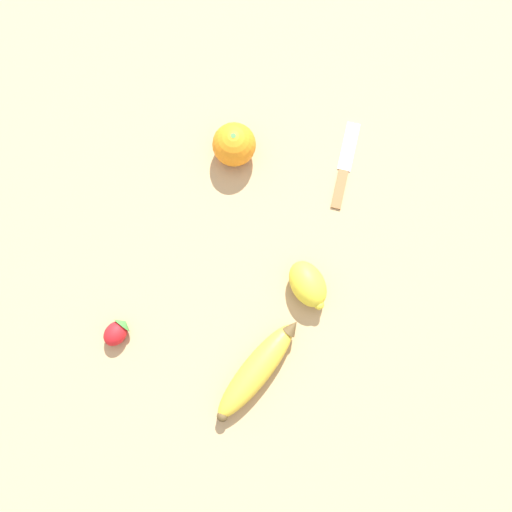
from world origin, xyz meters
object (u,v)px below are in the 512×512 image
Objects in this scene: orange at (237,145)px; lemon at (311,284)px; strawberry at (120,332)px; paring_knife at (347,168)px; banana at (262,370)px.

orange is 0.77× the size of lemon.
strawberry is at bearing -165.75° from lemon.
strawberry is 0.45m from paring_knife.
strawberry is at bearing -129.65° from paring_knife.
lemon is 0.21m from paring_knife.
banana reaches higher than paring_knife.
banana is at bearing -83.23° from orange.
banana is at bearing -119.92° from lemon.
lemon is (0.08, 0.13, 0.01)m from banana.
orange is at bearing -175.37° from paring_knife.
paring_knife is (0.36, 0.28, -0.01)m from strawberry.
banana is 0.36m from paring_knife.
lemon is at bearing -38.80° from strawberry.
orange is 0.46× the size of paring_knife.
paring_knife is at bearing 15.43° from banana.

